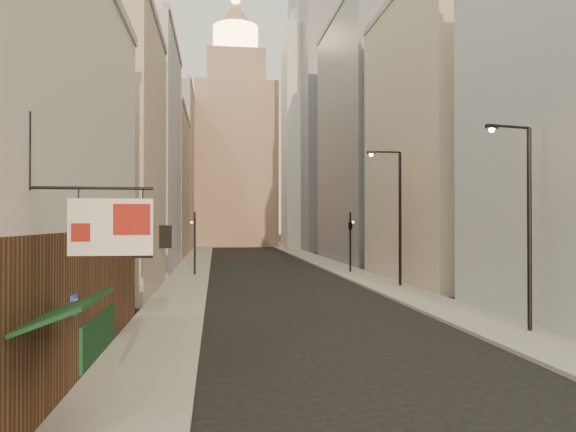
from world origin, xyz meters
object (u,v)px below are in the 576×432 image
object	(u,v)px
traffic_light_right	(350,227)
streetlamp_near	(525,216)
clock_tower	(236,147)
traffic_light_left	(195,233)
white_tower	(309,130)
streetlamp_mid	(397,210)

from	to	relation	value
traffic_light_right	streetlamp_near	bearing A→B (deg)	68.36
clock_tower	traffic_light_left	distance (m)	58.05
streetlamp_near	traffic_light_right	xyz separation A→B (m)	(-0.59, 25.21, -0.70)
clock_tower	traffic_light_left	xyz separation A→B (m)	(-5.11, -56.04, -14.23)
clock_tower	streetlamp_near	world-z (taller)	clock_tower
white_tower	streetlamp_near	xyz separation A→B (m)	(-2.93, -66.37, -14.12)
clock_tower	streetlamp_near	xyz separation A→B (m)	(8.07, -80.37, -13.15)
traffic_light_left	traffic_light_right	bearing A→B (deg)	174.31
clock_tower	traffic_light_right	size ratio (longest dim) A/B	8.98
traffic_light_left	clock_tower	bearing A→B (deg)	-104.90
traffic_light_right	white_tower	bearing A→B (deg)	-117.88
clock_tower	streetlamp_mid	bearing A→B (deg)	-82.95
white_tower	clock_tower	bearing A→B (deg)	128.16
traffic_light_right	streetlamp_mid	bearing A→B (deg)	70.41
traffic_light_left	traffic_light_right	xyz separation A→B (m)	(12.58, 0.88, 0.38)
clock_tower	traffic_light_right	bearing A→B (deg)	-82.28
streetlamp_mid	streetlamp_near	bearing A→B (deg)	-92.46
white_tower	traffic_light_left	size ratio (longest dim) A/B	8.30
streetlamp_near	streetlamp_mid	world-z (taller)	streetlamp_mid
white_tower	traffic_light_right	world-z (taller)	white_tower
clock_tower	streetlamp_near	size ratio (longest dim) A/B	5.72
streetlamp_mid	traffic_light_left	xyz separation A→B (m)	(-13.18, 9.21, -1.62)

